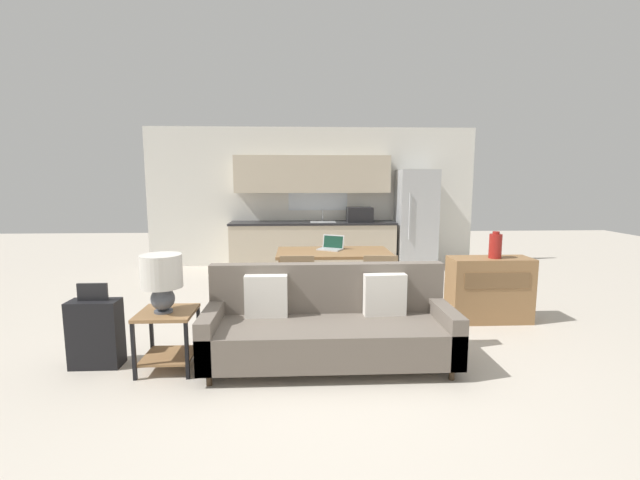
{
  "coord_description": "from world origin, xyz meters",
  "views": [
    {
      "loc": [
        -0.25,
        -3.81,
        1.71
      ],
      "look_at": [
        0.0,
        1.5,
        0.95
      ],
      "focal_mm": 24.0,
      "sensor_mm": 36.0,
      "label": 1
    }
  ],
  "objects_px": {
    "credenza": "(489,289)",
    "dining_chair_near_right": "(379,281)",
    "dining_table": "(334,256)",
    "laptop": "(331,246)",
    "dining_chair_near_left": "(297,282)",
    "suitcase": "(96,333)",
    "couch": "(329,327)",
    "side_table": "(168,330)",
    "refrigerator": "(416,219)",
    "table_lamp": "(162,277)",
    "vase": "(495,246)"
  },
  "relations": [
    {
      "from": "dining_table",
      "to": "laptop",
      "type": "relative_size",
      "value": 3.85
    },
    {
      "from": "dining_chair_near_right",
      "to": "laptop",
      "type": "relative_size",
      "value": 2.06
    },
    {
      "from": "dining_chair_near_left",
      "to": "suitcase",
      "type": "xyz_separation_m",
      "value": [
        -1.84,
        -1.18,
        -0.17
      ]
    },
    {
      "from": "side_table",
      "to": "vase",
      "type": "xyz_separation_m",
      "value": [
        3.51,
        1.13,
        0.57
      ]
    },
    {
      "from": "credenza",
      "to": "dining_chair_near_left",
      "type": "relative_size",
      "value": 1.17
    },
    {
      "from": "table_lamp",
      "to": "vase",
      "type": "bearing_deg",
      "value": 18.13
    },
    {
      "from": "couch",
      "to": "dining_chair_near_right",
      "type": "xyz_separation_m",
      "value": [
        0.69,
        1.16,
        0.15
      ]
    },
    {
      "from": "side_table",
      "to": "dining_chair_near_left",
      "type": "relative_size",
      "value": 0.65
    },
    {
      "from": "refrigerator",
      "to": "credenza",
      "type": "distance_m",
      "value": 3.19
    },
    {
      "from": "dining_chair_near_right",
      "to": "suitcase",
      "type": "xyz_separation_m",
      "value": [
        -2.82,
        -1.15,
        -0.17
      ]
    },
    {
      "from": "refrigerator",
      "to": "table_lamp",
      "type": "bearing_deg",
      "value": -128.48
    },
    {
      "from": "couch",
      "to": "side_table",
      "type": "relative_size",
      "value": 4.21
    },
    {
      "from": "dining_table",
      "to": "suitcase",
      "type": "bearing_deg",
      "value": -140.37
    },
    {
      "from": "refrigerator",
      "to": "laptop",
      "type": "relative_size",
      "value": 4.68
    },
    {
      "from": "table_lamp",
      "to": "dining_chair_near_left",
      "type": "xyz_separation_m",
      "value": [
        1.18,
        1.28,
        -0.37
      ]
    },
    {
      "from": "vase",
      "to": "table_lamp",
      "type": "bearing_deg",
      "value": -161.87
    },
    {
      "from": "table_lamp",
      "to": "refrigerator",
      "type": "bearing_deg",
      "value": 51.52
    },
    {
      "from": "vase",
      "to": "dining_chair_near_right",
      "type": "xyz_separation_m",
      "value": [
        -1.36,
        0.1,
        -0.44
      ]
    },
    {
      "from": "dining_chair_near_left",
      "to": "couch",
      "type": "bearing_deg",
      "value": 104.03
    },
    {
      "from": "credenza",
      "to": "dining_chair_near_right",
      "type": "height_order",
      "value": "dining_chair_near_right"
    },
    {
      "from": "dining_chair_near_right",
      "to": "laptop",
      "type": "xyz_separation_m",
      "value": [
        -0.51,
        0.93,
        0.29
      ]
    },
    {
      "from": "refrigerator",
      "to": "laptop",
      "type": "distance_m",
      "value": 2.78
    },
    {
      "from": "dining_chair_near_left",
      "to": "laptop",
      "type": "xyz_separation_m",
      "value": [
        0.48,
        0.9,
        0.29
      ]
    },
    {
      "from": "dining_chair_near_right",
      "to": "laptop",
      "type": "distance_m",
      "value": 1.1
    },
    {
      "from": "side_table",
      "to": "couch",
      "type": "bearing_deg",
      "value": 2.64
    },
    {
      "from": "credenza",
      "to": "dining_chair_near_right",
      "type": "relative_size",
      "value": 1.17
    },
    {
      "from": "refrigerator",
      "to": "suitcase",
      "type": "relative_size",
      "value": 2.41
    },
    {
      "from": "suitcase",
      "to": "laptop",
      "type": "bearing_deg",
      "value": 41.99
    },
    {
      "from": "table_lamp",
      "to": "laptop",
      "type": "height_order",
      "value": "table_lamp"
    },
    {
      "from": "refrigerator",
      "to": "dining_table",
      "type": "bearing_deg",
      "value": -127.53
    },
    {
      "from": "couch",
      "to": "laptop",
      "type": "xyz_separation_m",
      "value": [
        0.18,
        2.09,
        0.43
      ]
    },
    {
      "from": "credenza",
      "to": "suitcase",
      "type": "distance_m",
      "value": 4.29
    },
    {
      "from": "suitcase",
      "to": "side_table",
      "type": "bearing_deg",
      "value": -6.59
    },
    {
      "from": "refrigerator",
      "to": "suitcase",
      "type": "height_order",
      "value": "refrigerator"
    },
    {
      "from": "dining_table",
      "to": "table_lamp",
      "type": "distance_m",
      "value": 2.65
    },
    {
      "from": "refrigerator",
      "to": "couch",
      "type": "bearing_deg",
      "value": -114.82
    },
    {
      "from": "side_table",
      "to": "dining_chair_near_right",
      "type": "height_order",
      "value": "dining_chair_near_right"
    },
    {
      "from": "couch",
      "to": "side_table",
      "type": "bearing_deg",
      "value": -177.36
    },
    {
      "from": "dining_table",
      "to": "dining_chair_near_left",
      "type": "bearing_deg",
      "value": -123.41
    },
    {
      "from": "table_lamp",
      "to": "dining_chair_near_right",
      "type": "bearing_deg",
      "value": 29.98
    },
    {
      "from": "laptop",
      "to": "suitcase",
      "type": "height_order",
      "value": "laptop"
    },
    {
      "from": "vase",
      "to": "suitcase",
      "type": "relative_size",
      "value": 0.41
    },
    {
      "from": "dining_table",
      "to": "side_table",
      "type": "height_order",
      "value": "dining_table"
    },
    {
      "from": "dining_table",
      "to": "refrigerator",
      "type": "bearing_deg",
      "value": 52.47
    },
    {
      "from": "credenza",
      "to": "dining_chair_near_left",
      "type": "height_order",
      "value": "dining_chair_near_left"
    },
    {
      "from": "credenza",
      "to": "suitcase",
      "type": "bearing_deg",
      "value": -165.43
    },
    {
      "from": "side_table",
      "to": "dining_chair_near_left",
      "type": "distance_m",
      "value": 1.72
    },
    {
      "from": "side_table",
      "to": "table_lamp",
      "type": "relative_size",
      "value": 1.03
    },
    {
      "from": "refrigerator",
      "to": "credenza",
      "type": "height_order",
      "value": "refrigerator"
    },
    {
      "from": "side_table",
      "to": "credenza",
      "type": "xyz_separation_m",
      "value": [
        3.48,
        1.16,
        0.03
      ]
    }
  ]
}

